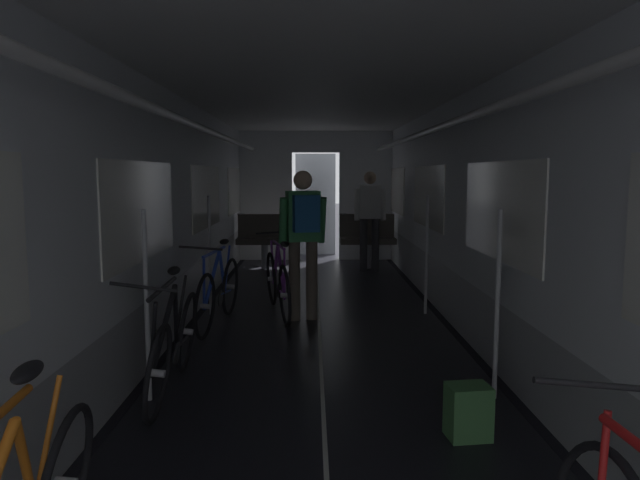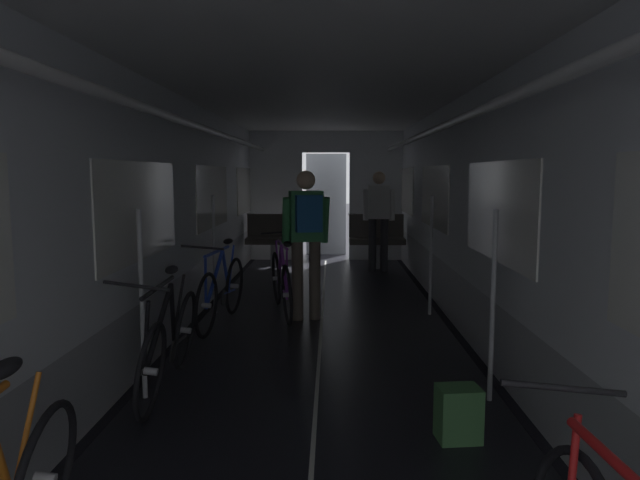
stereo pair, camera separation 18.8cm
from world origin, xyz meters
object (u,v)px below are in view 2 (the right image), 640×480
object	(u,v)px
person_cyclist_aisle	(306,231)
backpack_on_floor	(458,414)
bench_seat_far_right	(376,236)
bicycle_black	(169,342)
bench_seat_far_left	(274,236)
bicycle_purple_in_aisle	(282,282)
person_standing_near_bench	(379,214)
bicycle_blue	(221,290)

from	to	relation	value
person_cyclist_aisle	backpack_on_floor	xyz separation A→B (m)	(1.07, -2.95, -0.85)
bench_seat_far_right	bicycle_black	bearing A→B (deg)	-109.10
bench_seat_far_left	bicycle_purple_in_aisle	size ratio (longest dim) A/B	0.59
bicycle_black	backpack_on_floor	world-z (taller)	bicycle_black
bench_seat_far_left	bench_seat_far_right	xyz separation A→B (m)	(1.80, 0.00, 0.00)
bicycle_purple_in_aisle	bench_seat_far_left	bearing A→B (deg)	97.15
bicycle_black	person_cyclist_aisle	distance (m)	2.45
bicycle_purple_in_aisle	person_standing_near_bench	xyz separation A→B (m)	(1.38, 3.02, 0.59)
bench_seat_far_left	person_cyclist_aisle	bearing A→B (deg)	-78.70
bench_seat_far_left	bicycle_purple_in_aisle	distance (m)	3.42
bicycle_blue	person_cyclist_aisle	world-z (taller)	person_cyclist_aisle
bicycle_blue	bicycle_purple_in_aisle	size ratio (longest dim) A/B	1.01
bicycle_purple_in_aisle	backpack_on_floor	world-z (taller)	bicycle_purple_in_aisle
bicycle_black	person_standing_near_bench	world-z (taller)	person_standing_near_bench
person_cyclist_aisle	bicycle_purple_in_aisle	xyz separation A→B (m)	(-0.31, 0.27, -0.63)
person_standing_near_bench	backpack_on_floor	distance (m)	6.29
bicycle_black	bicycle_purple_in_aisle	xyz separation A→B (m)	(0.64, 2.43, 0.00)
bicycle_blue	backpack_on_floor	xyz separation A→B (m)	(1.99, -2.73, -0.21)
bicycle_black	bench_seat_far_left	bearing A→B (deg)	87.86
person_cyclist_aisle	person_standing_near_bench	xyz separation A→B (m)	(1.07, 3.29, -0.04)
bicycle_blue	backpack_on_floor	bearing A→B (deg)	-53.85
bicycle_blue	person_standing_near_bench	xyz separation A→B (m)	(1.99, 3.51, 0.59)
bench_seat_far_right	bicycle_blue	bearing A→B (deg)	-117.11
bicycle_black	backpack_on_floor	bearing A→B (deg)	-21.33
bicycle_purple_in_aisle	backpack_on_floor	xyz separation A→B (m)	(1.38, -3.22, -0.21)
bicycle_black	bicycle_blue	bearing A→B (deg)	89.18
bench_seat_far_right	bicycle_blue	world-z (taller)	bench_seat_far_right
bench_seat_far_right	bicycle_black	distance (m)	6.17
bench_seat_far_right	bicycle_blue	size ratio (longest dim) A/B	0.58
person_standing_near_bench	bicycle_black	bearing A→B (deg)	-110.34
bench_seat_far_left	person_cyclist_aisle	world-z (taller)	person_cyclist_aisle
person_standing_near_bench	backpack_on_floor	size ratio (longest dim) A/B	4.96
bicycle_purple_in_aisle	bicycle_blue	bearing A→B (deg)	-141.15
person_cyclist_aisle	bicycle_purple_in_aisle	distance (m)	0.75
bench_seat_far_left	person_cyclist_aisle	size ratio (longest dim) A/B	0.58
person_cyclist_aisle	backpack_on_floor	distance (m)	3.25
bench_seat_far_right	person_cyclist_aisle	bearing A→B (deg)	-106.25
bicycle_blue	backpack_on_floor	size ratio (longest dim) A/B	4.96
bench_seat_far_left	bicycle_blue	world-z (taller)	bench_seat_far_left
bicycle_blue	bicycle_purple_in_aisle	distance (m)	0.79
bench_seat_far_left	bicycle_black	distance (m)	5.83
bench_seat_far_left	bicycle_purple_in_aisle	bearing A→B (deg)	-82.85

